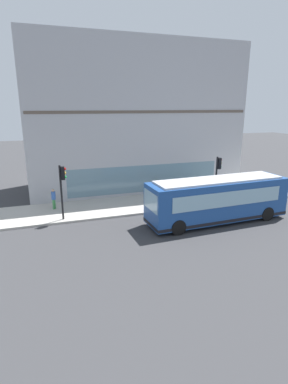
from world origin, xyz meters
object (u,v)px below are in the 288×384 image
(traffic_light_near_corner, at_px, (218,171))
(newspaper_vending_box, at_px, (172,195))
(pedestrian_walking_along_curb, at_px, (54,198))
(traffic_light_down_block, at_px, (62,182))
(fire_hydrant, at_px, (184,197))
(pedestrian_near_building_entrance, at_px, (164,191))
(city_bus_nearside, at_px, (217,200))

(traffic_light_near_corner, height_order, newspaper_vending_box, traffic_light_near_corner)
(traffic_light_near_corner, distance_m, pedestrian_walking_along_curb, 13.14)
(traffic_light_down_block, relative_size, fire_hydrant, 5.20)
(newspaper_vending_box, bearing_deg, pedestrian_near_building_entrance, 115.25)
(traffic_light_near_corner, height_order, fire_hydrant, traffic_light_near_corner)
(city_bus_nearside, xyz_separation_m, fire_hydrant, (4.49, 0.36, -1.04))
(traffic_light_down_block, height_order, pedestrian_walking_along_curb, traffic_light_down_block)
(pedestrian_walking_along_curb, bearing_deg, pedestrian_near_building_entrance, -98.49)
(traffic_light_near_corner, height_order, traffic_light_down_block, traffic_light_down_block)
(city_bus_nearside, relative_size, fire_hydrant, 13.69)
(pedestrian_near_building_entrance, bearing_deg, traffic_light_down_block, 98.55)
(fire_hydrant, height_order, pedestrian_walking_along_curb, pedestrian_walking_along_curb)
(newspaper_vending_box, bearing_deg, traffic_light_near_corner, -116.04)
(fire_hydrant, relative_size, newspaper_vending_box, 0.82)
(traffic_light_down_block, distance_m, pedestrian_walking_along_curb, 3.12)
(city_bus_nearside, distance_m, newspaper_vending_box, 5.30)
(city_bus_nearside, height_order, fire_hydrant, city_bus_nearside)
(traffic_light_near_corner, bearing_deg, traffic_light_down_block, 90.12)
(city_bus_nearside, distance_m, traffic_light_down_block, 10.72)
(city_bus_nearside, relative_size, pedestrian_near_building_entrance, 5.76)
(fire_hydrant, relative_size, pedestrian_near_building_entrance, 0.42)
(traffic_light_down_block, relative_size, newspaper_vending_box, 4.27)
(pedestrian_walking_along_curb, xyz_separation_m, newspaper_vending_box, (-0.87, -9.51, -0.45))
(city_bus_nearside, bearing_deg, pedestrian_walking_along_curb, 60.85)
(traffic_light_down_block, bearing_deg, city_bus_nearside, -108.96)
(traffic_light_near_corner, bearing_deg, city_bus_nearside, 148.80)
(fire_hydrant, bearing_deg, city_bus_nearside, -175.42)
(newspaper_vending_box, bearing_deg, city_bus_nearside, -167.12)
(traffic_light_near_corner, bearing_deg, pedestrian_near_building_entrance, 74.13)
(pedestrian_near_building_entrance, bearing_deg, fire_hydrant, -96.10)
(traffic_light_near_corner, distance_m, traffic_light_down_block, 12.18)
(traffic_light_down_block, distance_m, newspaper_vending_box, 9.32)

